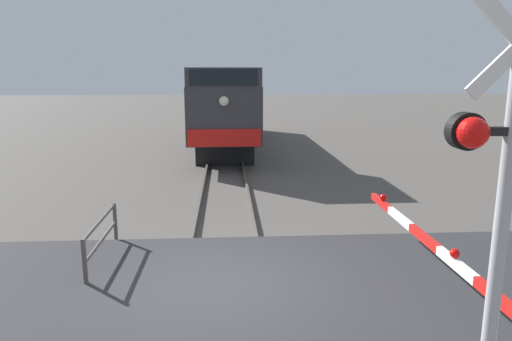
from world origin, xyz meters
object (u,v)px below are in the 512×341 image
at_px(crossing_signal, 508,175).
at_px(crossing_gate, 492,312).
at_px(guard_railing, 101,236).
at_px(locomotive, 225,108).

relative_size(crossing_signal, crossing_gate, 0.70).
xyz_separation_m(crossing_gate, guard_railing, (-5.73, 3.54, -0.13)).
bearing_deg(locomotive, crossing_signal, -82.44).
bearing_deg(guard_railing, crossing_gate, -31.71).
height_order(locomotive, guard_railing, locomotive).
distance_m(crossing_signal, crossing_gate, 2.43).
bearing_deg(crossing_gate, locomotive, 100.15).
relative_size(crossing_signal, guard_railing, 1.90).
distance_m(crossing_signal, guard_railing, 7.18).
xyz_separation_m(crossing_signal, guard_railing, (-5.01, 4.68, -2.14)).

